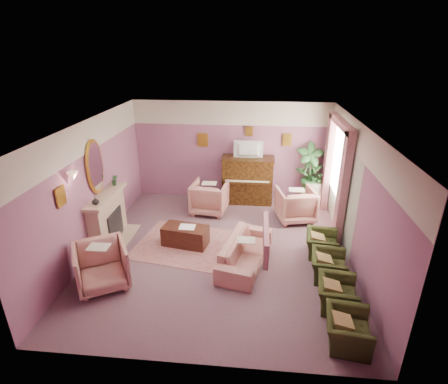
# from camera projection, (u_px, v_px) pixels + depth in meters

# --- Properties ---
(floor) EXTENTS (5.50, 6.00, 0.01)m
(floor) POSITION_uv_depth(u_px,v_px,m) (220.00, 250.00, 7.73)
(floor) COLOR #6E4C58
(floor) RESTS_ON ground
(ceiling) EXTENTS (5.50, 6.00, 0.01)m
(ceiling) POSITION_uv_depth(u_px,v_px,m) (219.00, 125.00, 6.64)
(ceiling) COLOR silver
(ceiling) RESTS_ON wall_back
(wall_back) EXTENTS (5.50, 0.02, 2.80)m
(wall_back) POSITION_uv_depth(u_px,v_px,m) (231.00, 151.00, 9.93)
(wall_back) COLOR #72486B
(wall_back) RESTS_ON floor
(wall_front) EXTENTS (5.50, 0.02, 2.80)m
(wall_front) POSITION_uv_depth(u_px,v_px,m) (194.00, 284.00, 4.44)
(wall_front) COLOR #72486B
(wall_front) RESTS_ON floor
(wall_left) EXTENTS (0.02, 6.00, 2.80)m
(wall_left) POSITION_uv_depth(u_px,v_px,m) (91.00, 187.00, 7.43)
(wall_left) COLOR #72486B
(wall_left) RESTS_ON floor
(wall_right) EXTENTS (0.02, 6.00, 2.80)m
(wall_right) POSITION_uv_depth(u_px,v_px,m) (357.00, 198.00, 6.94)
(wall_right) COLOR #72486B
(wall_right) RESTS_ON floor
(picture_rail_band) EXTENTS (5.50, 0.01, 0.65)m
(picture_rail_band) POSITION_uv_depth(u_px,v_px,m) (231.00, 113.00, 9.50)
(picture_rail_band) COLOR beige
(picture_rail_band) RESTS_ON wall_back
(stripe_panel) EXTENTS (0.01, 3.00, 2.15)m
(stripe_panel) POSITION_uv_depth(u_px,v_px,m) (340.00, 188.00, 8.26)
(stripe_panel) COLOR #ABB39D
(stripe_panel) RESTS_ON wall_right
(fireplace_surround) EXTENTS (0.30, 1.40, 1.10)m
(fireplace_surround) POSITION_uv_depth(u_px,v_px,m) (108.00, 219.00, 7.93)
(fireplace_surround) COLOR tan
(fireplace_surround) RESTS_ON floor
(fireplace_inset) EXTENTS (0.18, 0.72, 0.68)m
(fireplace_inset) POSITION_uv_depth(u_px,v_px,m) (113.00, 225.00, 7.98)
(fireplace_inset) COLOR black
(fireplace_inset) RESTS_ON floor
(fire_ember) EXTENTS (0.06, 0.54, 0.10)m
(fire_ember) POSITION_uv_depth(u_px,v_px,m) (115.00, 232.00, 8.05)
(fire_ember) COLOR #FF5125
(fire_ember) RESTS_ON floor
(mantel_shelf) EXTENTS (0.40, 1.55, 0.07)m
(mantel_shelf) POSITION_uv_depth(u_px,v_px,m) (106.00, 196.00, 7.71)
(mantel_shelf) COLOR tan
(mantel_shelf) RESTS_ON fireplace_surround
(hearth) EXTENTS (0.55, 1.50, 0.02)m
(hearth) POSITION_uv_depth(u_px,v_px,m) (119.00, 240.00, 8.12)
(hearth) COLOR tan
(hearth) RESTS_ON floor
(mirror_frame) EXTENTS (0.04, 0.72, 1.20)m
(mirror_frame) POSITION_uv_depth(u_px,v_px,m) (95.00, 167.00, 7.45)
(mirror_frame) COLOR gold
(mirror_frame) RESTS_ON wall_left
(mirror_glass) EXTENTS (0.01, 0.60, 1.06)m
(mirror_glass) POSITION_uv_depth(u_px,v_px,m) (96.00, 167.00, 7.45)
(mirror_glass) COLOR white
(mirror_glass) RESTS_ON wall_left
(sconce_shade) EXTENTS (0.20, 0.20, 0.16)m
(sconce_shade) POSITION_uv_depth(u_px,v_px,m) (73.00, 176.00, 6.41)
(sconce_shade) COLOR #E1A488
(sconce_shade) RESTS_ON wall_left
(piano) EXTENTS (1.40, 0.60, 1.30)m
(piano) POSITION_uv_depth(u_px,v_px,m) (247.00, 180.00, 9.89)
(piano) COLOR #371F0B
(piano) RESTS_ON floor
(piano_keyshelf) EXTENTS (1.30, 0.12, 0.06)m
(piano_keyshelf) POSITION_uv_depth(u_px,v_px,m) (247.00, 183.00, 9.54)
(piano_keyshelf) COLOR #371F0B
(piano_keyshelf) RESTS_ON piano
(piano_keys) EXTENTS (1.20, 0.08, 0.02)m
(piano_keys) POSITION_uv_depth(u_px,v_px,m) (247.00, 181.00, 9.52)
(piano_keys) COLOR white
(piano_keys) RESTS_ON piano
(piano_top) EXTENTS (1.45, 0.65, 0.04)m
(piano_top) POSITION_uv_depth(u_px,v_px,m) (248.00, 158.00, 9.63)
(piano_top) COLOR #371F0B
(piano_top) RESTS_ON piano
(television) EXTENTS (0.80, 0.12, 0.48)m
(television) POSITION_uv_depth(u_px,v_px,m) (248.00, 149.00, 9.47)
(television) COLOR black
(television) RESTS_ON piano
(print_back_left) EXTENTS (0.30, 0.03, 0.38)m
(print_back_left) POSITION_uv_depth(u_px,v_px,m) (203.00, 140.00, 9.84)
(print_back_left) COLOR gold
(print_back_left) RESTS_ON wall_back
(print_back_right) EXTENTS (0.26, 0.03, 0.34)m
(print_back_right) POSITION_uv_depth(u_px,v_px,m) (287.00, 140.00, 9.61)
(print_back_right) COLOR gold
(print_back_right) RESTS_ON wall_back
(print_back_mid) EXTENTS (0.22, 0.03, 0.26)m
(print_back_mid) POSITION_uv_depth(u_px,v_px,m) (249.00, 131.00, 9.62)
(print_back_mid) COLOR gold
(print_back_mid) RESTS_ON wall_back
(print_left_wall) EXTENTS (0.03, 0.28, 0.36)m
(print_left_wall) POSITION_uv_depth(u_px,v_px,m) (61.00, 196.00, 6.20)
(print_left_wall) COLOR gold
(print_left_wall) RESTS_ON wall_left
(window_blind) EXTENTS (0.03, 1.40, 1.80)m
(window_blind) POSITION_uv_depth(u_px,v_px,m) (340.00, 159.00, 8.25)
(window_blind) COLOR beige
(window_blind) RESTS_ON wall_right
(curtain_left) EXTENTS (0.16, 0.34, 2.60)m
(curtain_left) POSITION_uv_depth(u_px,v_px,m) (343.00, 190.00, 7.57)
(curtain_left) COLOR #A4606C
(curtain_left) RESTS_ON floor
(curtain_right) EXTENTS (0.16, 0.34, 2.60)m
(curtain_right) POSITION_uv_depth(u_px,v_px,m) (328.00, 163.00, 9.25)
(curtain_right) COLOR #A4606C
(curtain_right) RESTS_ON floor
(pelmet) EXTENTS (0.16, 2.20, 0.16)m
(pelmet) POSITION_uv_depth(u_px,v_px,m) (341.00, 123.00, 7.92)
(pelmet) COLOR #A4606C
(pelmet) RESTS_ON wall_right
(mantel_plant) EXTENTS (0.16, 0.16, 0.28)m
(mantel_plant) POSITION_uv_depth(u_px,v_px,m) (115.00, 180.00, 8.14)
(mantel_plant) COLOR #265227
(mantel_plant) RESTS_ON mantel_shelf
(mantel_vase) EXTENTS (0.16, 0.16, 0.16)m
(mantel_vase) POSITION_uv_depth(u_px,v_px,m) (95.00, 201.00, 7.20)
(mantel_vase) COLOR beige
(mantel_vase) RESTS_ON mantel_shelf
(area_rug) EXTENTS (2.77, 2.20, 0.01)m
(area_rug) POSITION_uv_depth(u_px,v_px,m) (193.00, 245.00, 7.92)
(area_rug) COLOR #A46362
(area_rug) RESTS_ON floor
(coffee_table) EXTENTS (1.07, 0.68, 0.45)m
(coffee_table) POSITION_uv_depth(u_px,v_px,m) (186.00, 236.00, 7.88)
(coffee_table) COLOR #381A10
(coffee_table) RESTS_ON floor
(table_paper) EXTENTS (0.35, 0.28, 0.01)m
(table_paper) POSITION_uv_depth(u_px,v_px,m) (187.00, 227.00, 7.78)
(table_paper) COLOR white
(table_paper) RESTS_ON coffee_table
(sofa) EXTENTS (0.63, 1.90, 0.77)m
(sofa) POSITION_uv_depth(u_px,v_px,m) (246.00, 247.00, 7.16)
(sofa) COLOR tan
(sofa) RESTS_ON floor
(sofa_throw) EXTENTS (0.10, 1.44, 0.53)m
(sofa_throw) POSITION_uv_depth(u_px,v_px,m) (266.00, 239.00, 7.04)
(sofa_throw) COLOR #A4606C
(sofa_throw) RESTS_ON sofa
(floral_armchair_left) EXTENTS (0.90, 0.90, 0.94)m
(floral_armchair_left) POSITION_uv_depth(u_px,v_px,m) (209.00, 196.00, 9.34)
(floral_armchair_left) COLOR tan
(floral_armchair_left) RESTS_ON floor
(floral_armchair_right) EXTENTS (0.90, 0.90, 0.94)m
(floral_armchair_right) POSITION_uv_depth(u_px,v_px,m) (296.00, 203.00, 8.92)
(floral_armchair_right) COLOR tan
(floral_armchair_right) RESTS_ON floor
(floral_armchair_front) EXTENTS (0.90, 0.90, 0.94)m
(floral_armchair_front) POSITION_uv_depth(u_px,v_px,m) (101.00, 264.00, 6.45)
(floral_armchair_front) COLOR tan
(floral_armchair_front) RESTS_ON floor
(olive_chair_a) EXTENTS (0.54, 0.76, 0.66)m
(olive_chair_a) POSITION_uv_depth(u_px,v_px,m) (348.00, 326.00, 5.23)
(olive_chair_a) COLOR #323A17
(olive_chair_a) RESTS_ON floor
(olive_chair_b) EXTENTS (0.54, 0.76, 0.66)m
(olive_chair_b) POSITION_uv_depth(u_px,v_px,m) (337.00, 290.00, 5.98)
(olive_chair_b) COLOR #323A17
(olive_chair_b) RESTS_ON floor
(olive_chair_c) EXTENTS (0.54, 0.76, 0.66)m
(olive_chair_c) POSITION_uv_depth(u_px,v_px,m) (329.00, 263.00, 6.73)
(olive_chair_c) COLOR #323A17
(olive_chair_c) RESTS_ON floor
(olive_chair_d) EXTENTS (0.54, 0.76, 0.66)m
(olive_chair_d) POSITION_uv_depth(u_px,v_px,m) (322.00, 241.00, 7.48)
(olive_chair_d) COLOR #323A17
(olive_chair_d) RESTS_ON floor
(side_table) EXTENTS (0.52, 0.52, 0.70)m
(side_table) POSITION_uv_depth(u_px,v_px,m) (313.00, 193.00, 9.81)
(side_table) COLOR beige
(side_table) RESTS_ON floor
(side_plant_big) EXTENTS (0.30, 0.30, 0.34)m
(side_plant_big) POSITION_uv_depth(u_px,v_px,m) (315.00, 176.00, 9.60)
(side_plant_big) COLOR #265227
(side_plant_big) RESTS_ON side_table
(side_plant_small) EXTENTS (0.16, 0.16, 0.28)m
(side_plant_small) POSITION_uv_depth(u_px,v_px,m) (320.00, 178.00, 9.51)
(side_plant_small) COLOR #265227
(side_plant_small) RESTS_ON side_table
(palm_pot) EXTENTS (0.34, 0.34, 0.34)m
(palm_pot) POSITION_uv_depth(u_px,v_px,m) (306.00, 198.00, 9.92)
(palm_pot) COLOR #A7744C
(palm_pot) RESTS_ON floor
(palm_plant) EXTENTS (0.76, 0.76, 1.44)m
(palm_plant) POSITION_uv_depth(u_px,v_px,m) (309.00, 169.00, 9.57)
(palm_plant) COLOR #265227
(palm_plant) RESTS_ON palm_pot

